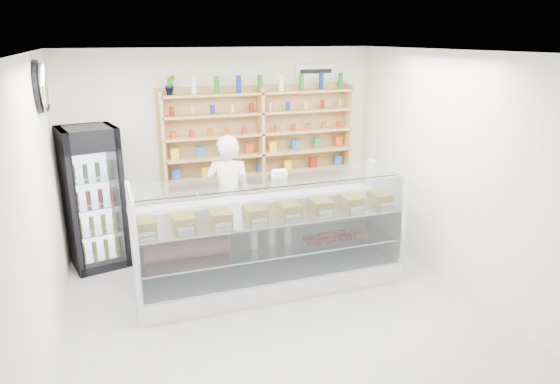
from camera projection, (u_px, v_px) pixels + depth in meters
name	position (u px, v px, depth m)	size (l,w,h in m)	color
room	(283.00, 197.00, 5.01)	(5.00, 5.00, 5.00)	#A5A5AA
display_counter	(269.00, 257.00, 6.07)	(3.17, 0.95, 1.38)	white
shop_worker	(229.00, 198.00, 6.72)	(0.63, 0.41, 1.73)	silver
drinks_cooler	(94.00, 198.00, 6.48)	(0.80, 0.79, 1.87)	black
wall_shelving	(261.00, 134.00, 7.22)	(2.84, 0.28, 1.33)	tan
potted_plant	(170.00, 85.00, 6.60)	(0.15, 0.12, 0.27)	#1E6626
security_mirror	(44.00, 87.00, 5.09)	(0.15, 0.50, 0.50)	silver
wall_sign	(316.00, 71.00, 7.37)	(0.62, 0.03, 0.20)	white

